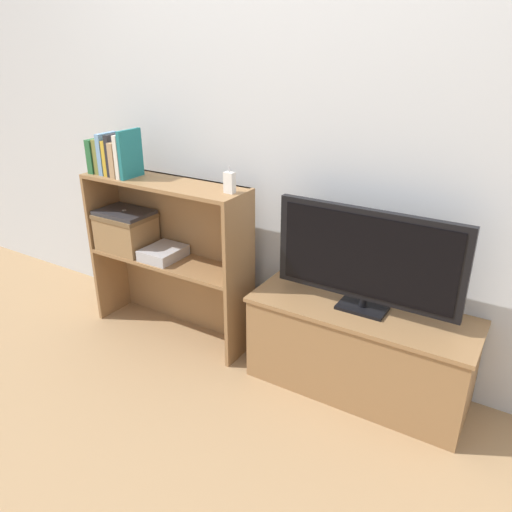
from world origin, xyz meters
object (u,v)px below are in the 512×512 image
(tv, at_px, (367,258))
(book_ivory, at_px, (126,156))
(book_charcoal, at_px, (116,155))
(book_mustard, at_px, (113,157))
(magazine_stack, at_px, (163,253))
(book_forest, at_px, (98,155))
(book_tan, at_px, (122,159))
(storage_basket_left, at_px, (126,230))
(baby_monitor, at_px, (230,183))
(tv_stand, at_px, (358,350))
(book_teal, at_px, (130,154))
(book_olive, at_px, (103,156))
(book_skyblue, at_px, (108,153))
(laptop, at_px, (124,212))

(tv, relative_size, book_ivory, 3.71)
(book_charcoal, bearing_deg, book_mustard, 180.00)
(magazine_stack, bearing_deg, book_mustard, -176.06)
(book_mustard, height_order, magazine_stack, book_mustard)
(book_forest, relative_size, book_tan, 0.98)
(storage_basket_left, xyz_separation_m, magazine_stack, (0.27, 0.00, -0.09))
(tv, distance_m, book_ivory, 1.36)
(book_charcoal, height_order, book_tan, book_charcoal)
(book_forest, relative_size, book_ivory, 0.80)
(book_tan, bearing_deg, baby_monitor, 2.56)
(tv, xyz_separation_m, book_forest, (-1.54, -0.08, 0.29))
(book_mustard, bearing_deg, book_tan, 0.00)
(book_forest, bearing_deg, baby_monitor, 2.02)
(tv_stand, xyz_separation_m, tv, (-0.00, -0.00, 0.48))
(tv, bearing_deg, book_mustard, -176.75)
(book_teal, relative_size, magazine_stack, 1.10)
(book_olive, xyz_separation_m, book_ivory, (0.18, 0.00, 0.02))
(book_skyblue, distance_m, magazine_stack, 0.61)
(book_skyblue, height_order, book_teal, book_teal)
(book_teal, height_order, magazine_stack, book_teal)
(tv_stand, distance_m, book_ivory, 1.54)
(book_forest, height_order, book_olive, book_olive)
(baby_monitor, relative_size, storage_basket_left, 0.43)
(book_charcoal, relative_size, book_tan, 1.19)
(magazine_stack, bearing_deg, storage_basket_left, -178.92)
(book_forest, height_order, book_tan, book_tan)
(magazine_stack, bearing_deg, baby_monitor, 1.28)
(book_skyblue, relative_size, baby_monitor, 1.68)
(laptop, bearing_deg, book_teal, -7.81)
(book_ivory, distance_m, baby_monitor, 0.64)
(book_olive, bearing_deg, baby_monitor, 2.12)
(tv_stand, relative_size, book_tan, 5.60)
(book_skyblue, height_order, laptop, book_skyblue)
(book_charcoal, relative_size, magazine_stack, 0.97)
(book_mustard, bearing_deg, book_teal, 0.00)
(book_mustard, xyz_separation_m, book_ivory, (0.10, 0.00, 0.02))
(book_teal, bearing_deg, book_ivory, 180.00)
(book_ivory, distance_m, magazine_stack, 0.56)
(book_charcoal, xyz_separation_m, book_teal, (0.10, 0.00, 0.02))
(book_skyblue, xyz_separation_m, magazine_stack, (0.33, 0.02, -0.52))
(book_teal, bearing_deg, book_olive, -180.00)
(book_teal, bearing_deg, book_tan, 180.00)
(book_tan, relative_size, magazine_stack, 0.81)
(tv_stand, xyz_separation_m, book_charcoal, (-1.39, -0.08, 0.79))
(book_olive, bearing_deg, book_forest, 180.00)
(book_forest, xyz_separation_m, magazine_stack, (0.41, 0.02, -0.50))
(book_olive, bearing_deg, book_skyblue, 0.00)
(book_olive, bearing_deg, book_charcoal, 0.00)
(magazine_stack, bearing_deg, laptop, -178.92)
(tv_stand, distance_m, book_mustard, 1.62)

